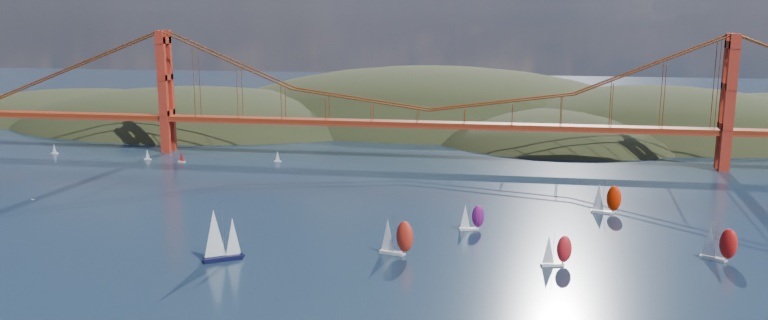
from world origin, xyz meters
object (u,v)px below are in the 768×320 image
at_px(racer_1, 556,250).
at_px(racer_0, 396,236).
at_px(racer_2, 718,243).
at_px(racer_3, 606,198).
at_px(racer_rwb, 471,217).
at_px(sloop_navy, 220,235).

bearing_deg(racer_1, racer_0, 163.67).
height_order(racer_0, racer_1, racer_0).
xyz_separation_m(racer_1, racer_2, (42.17, 11.15, 0.60)).
distance_m(racer_1, racer_2, 43.63).
bearing_deg(racer_2, racer_3, 149.03).
xyz_separation_m(racer_2, racer_rwb, (-65.16, 16.95, -0.83)).
xyz_separation_m(sloop_navy, racer_2, (128.63, 21.39, -1.98)).
height_order(sloop_navy, racer_rwb, sloop_navy).
bearing_deg(racer_0, sloop_navy, -149.85).
xyz_separation_m(racer_3, racer_rwb, (-41.72, -25.43, -0.93)).
xyz_separation_m(racer_1, racer_3, (18.74, 53.52, 0.70)).
height_order(racer_1, racer_rwb, racer_1).
bearing_deg(racer_3, sloop_navy, -134.81).
xyz_separation_m(racer_0, racer_rwb, (18.87, 26.06, -1.11)).
xyz_separation_m(sloop_navy, racer_1, (86.45, 10.24, -2.59)).
height_order(sloop_navy, racer_0, sloop_navy).
bearing_deg(racer_rwb, racer_2, -27.51).
relative_size(racer_1, racer_rwb, 1.06).
relative_size(sloop_navy, racer_rwb, 1.81).
relative_size(racer_0, racer_1, 1.21).
relative_size(racer_0, racer_2, 1.06).
bearing_deg(racer_0, racer_2, 20.95).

